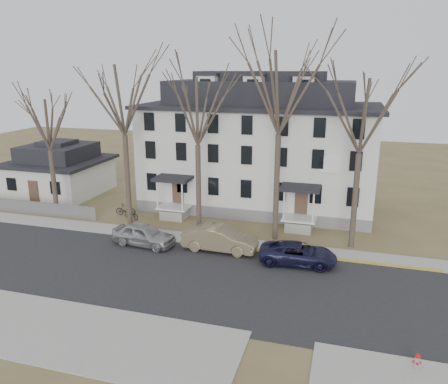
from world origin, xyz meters
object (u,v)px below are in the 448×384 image
(car_tan, at_px, (220,239))
(car_navy, at_px, (298,254))
(tree_far_left, at_px, (122,95))
(tree_center, at_px, (280,87))
(car_silver, at_px, (144,235))
(small_house, at_px, (60,172))
(boarding_house, at_px, (259,147))
(bicycle_left, at_px, (132,215))
(tree_mid_right, at_px, (363,111))
(bicycle_right, at_px, (126,210))
(tree_bungalow, at_px, (47,121))
(fire_hydrant, at_px, (417,362))
(tree_mid_left, at_px, (197,107))

(car_tan, height_order, car_navy, car_tan)
(tree_far_left, xyz_separation_m, tree_center, (12.00, 0.00, 0.74))
(car_silver, bearing_deg, tree_far_left, 45.36)
(small_house, distance_m, tree_center, 25.41)
(boarding_house, distance_m, car_tan, 12.29)
(tree_far_left, bearing_deg, bicycle_left, 110.55)
(bicycle_left, bearing_deg, tree_far_left, -139.75)
(tree_mid_right, height_order, car_tan, tree_mid_right)
(tree_mid_right, relative_size, bicycle_right, 7.28)
(tree_mid_right, xyz_separation_m, car_tan, (-8.82, -3.27, -8.74))
(car_navy, bearing_deg, bicycle_right, 66.99)
(tree_bungalow, bearing_deg, tree_center, 0.00)
(tree_bungalow, bearing_deg, fire_hydrant, -25.51)
(tree_bungalow, bearing_deg, bicycle_left, 7.87)
(tree_bungalow, bearing_deg, car_silver, -20.96)
(fire_hydrant, bearing_deg, car_silver, 151.94)
(bicycle_left, bearing_deg, tree_center, -74.56)
(fire_hydrant, bearing_deg, bicycle_right, 145.82)
(tree_far_left, bearing_deg, tree_mid_left, 0.00)
(tree_bungalow, xyz_separation_m, car_silver, (10.18, -3.90, -7.33))
(small_house, xyz_separation_m, fire_hydrant, (31.26, -19.20, -1.84))
(boarding_house, height_order, tree_mid_right, tree_mid_right)
(tree_mid_left, xyz_separation_m, tree_center, (6.00, 0.00, 1.48))
(small_house, bearing_deg, boarding_house, 5.59)
(tree_bungalow, distance_m, car_silver, 13.13)
(bicycle_left, xyz_separation_m, bicycle_right, (-0.91, 0.69, 0.11))
(tree_bungalow, bearing_deg, tree_mid_right, 0.00)
(small_house, relative_size, car_tan, 1.67)
(tree_bungalow, relative_size, fire_hydrant, 13.28)
(bicycle_left, bearing_deg, small_house, 83.36)
(bicycle_right, bearing_deg, tree_mid_right, -104.57)
(boarding_house, distance_m, bicycle_left, 12.82)
(car_tan, bearing_deg, car_navy, -96.27)
(small_house, relative_size, car_navy, 1.75)
(boarding_house, bearing_deg, tree_far_left, -137.82)
(car_tan, xyz_separation_m, bicycle_left, (-9.02, 4.19, -0.44))
(tree_center, bearing_deg, small_house, 164.92)
(small_house, distance_m, fire_hydrant, 36.74)
(boarding_house, bearing_deg, car_silver, -115.78)
(tree_center, bearing_deg, boarding_house, 110.20)
(bicycle_left, bearing_deg, tree_mid_left, -78.55)
(small_house, bearing_deg, car_tan, -25.68)
(tree_center, height_order, car_navy, tree_center)
(car_silver, xyz_separation_m, bicycle_left, (-3.52, 4.82, -0.37))
(car_silver, bearing_deg, boarding_house, -19.60)
(boarding_house, xyz_separation_m, tree_mid_left, (-3.00, -8.15, 4.22))
(tree_mid_right, xyz_separation_m, car_silver, (-14.32, -3.90, -8.81))
(car_navy, relative_size, bicycle_left, 3.13)
(tree_bungalow, distance_m, bicycle_right, 9.65)
(tree_far_left, bearing_deg, car_tan, -20.63)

